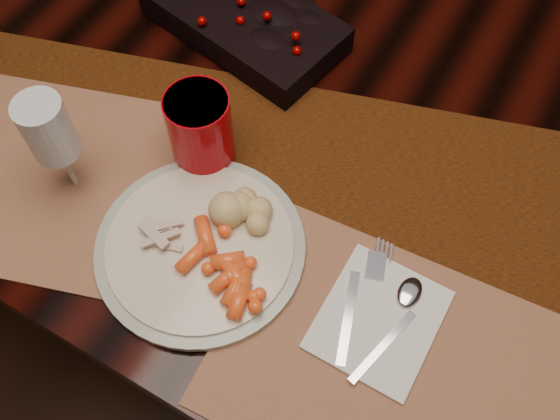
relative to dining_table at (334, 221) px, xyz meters
The scene contains 15 objects.
floor 0.38m from the dining_table, ahead, with size 5.00×5.00×0.00m, color black.
dining_table is the anchor object (origin of this frame).
table_runner 0.41m from the dining_table, 71.83° to the right, with size 1.65×0.34×0.00m, color #311B05.
centerpiece 0.46m from the dining_table, 169.55° to the left, with size 0.31×0.16×0.06m, color black, non-canonical shape.
placemat_main 0.55m from the dining_table, 57.36° to the right, with size 0.40×0.29×0.00m, color brown.
placemat_second 0.60m from the dining_table, 134.06° to the right, with size 0.43×0.31×0.00m, color brown.
dinner_plate 0.51m from the dining_table, 100.73° to the right, with size 0.27×0.27×0.01m, color beige.
baby_carrots 0.53m from the dining_table, 92.10° to the right, with size 0.12×0.10×0.02m, color #FF581E, non-canonical shape.
mashed_potatoes 0.49m from the dining_table, 96.41° to the right, with size 0.08×0.07×0.05m, color beige, non-canonical shape.
turkey_shreds 0.53m from the dining_table, 108.13° to the right, with size 0.06×0.05×0.01m, color beige, non-canonical shape.
napkin 0.51m from the dining_table, 58.59° to the right, with size 0.13×0.16×0.01m, color white.
fork 0.50m from the dining_table, 63.39° to the right, with size 0.02×0.16×0.00m, color silver, non-canonical shape.
spoon 0.53m from the dining_table, 56.54° to the right, with size 0.03×0.14×0.00m, color white, non-canonical shape.
red_cup 0.50m from the dining_table, 124.97° to the right, with size 0.09×0.09×0.12m, color #AC000A.
wine_glass 0.62m from the dining_table, 129.87° to the right, with size 0.06×0.06×0.17m, color #B0B8BE, non-canonical shape.
Camera 1 is at (0.20, -0.57, 1.48)m, focal length 40.00 mm.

